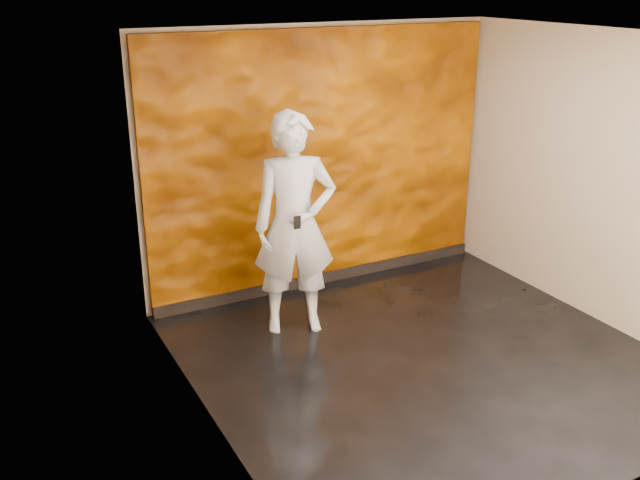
{
  "coord_description": "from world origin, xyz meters",
  "views": [
    {
      "loc": [
        -3.44,
        -4.54,
        3.26
      ],
      "look_at": [
        -0.7,
        0.69,
        1.04
      ],
      "focal_mm": 40.0,
      "sensor_mm": 36.0,
      "label": 1
    }
  ],
  "objects": [
    {
      "name": "phone",
      "position": [
        -0.86,
        0.84,
        1.18
      ],
      "size": [
        0.07,
        0.02,
        0.12
      ],
      "primitive_type": "cube",
      "rotation": [
        0.0,
        0.0,
        -0.06
      ],
      "color": "black",
      "rests_on": "man"
    },
    {
      "name": "baseboard",
      "position": [
        0.0,
        1.92,
        0.06
      ],
      "size": [
        3.9,
        0.04,
        0.12
      ],
      "primitive_type": "cube",
      "color": "black",
      "rests_on": "ground"
    },
    {
      "name": "room",
      "position": [
        0.0,
        0.0,
        1.4
      ],
      "size": [
        4.02,
        4.02,
        2.81
      ],
      "color": "black",
      "rests_on": "ground"
    },
    {
      "name": "man",
      "position": [
        -0.75,
        1.11,
        1.06
      ],
      "size": [
        0.89,
        0.73,
        2.12
      ],
      "primitive_type": "imported",
      "rotation": [
        0.0,
        0.0,
        -0.33
      ],
      "color": "#A5A9B4",
      "rests_on": "ground"
    },
    {
      "name": "feature_wall",
      "position": [
        0.0,
        1.96,
        1.38
      ],
      "size": [
        3.9,
        0.06,
        2.75
      ],
      "primitive_type": "cube",
      "color": "#C86901",
      "rests_on": "ground"
    }
  ]
}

